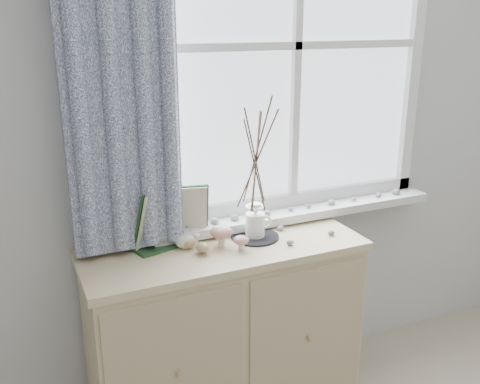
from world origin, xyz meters
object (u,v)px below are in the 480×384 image
at_px(sideboard, 226,334).
at_px(botanical_book, 172,218).
at_px(twig_pitcher, 256,156).
at_px(toadstool_cluster, 226,235).

height_order(sideboard, botanical_book, botanical_book).
relative_size(sideboard, twig_pitcher, 1.88).
relative_size(sideboard, toadstool_cluster, 7.95).
xyz_separation_m(botanical_book, toadstool_cluster, (0.21, -0.09, -0.08)).
relative_size(toadstool_cluster, twig_pitcher, 0.24).
bearing_deg(twig_pitcher, botanical_book, -177.37).
bearing_deg(toadstool_cluster, sideboard, 168.83).
bearing_deg(twig_pitcher, sideboard, -156.18).
bearing_deg(sideboard, toadstool_cluster, -11.17).
distance_m(sideboard, botanical_book, 0.60).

